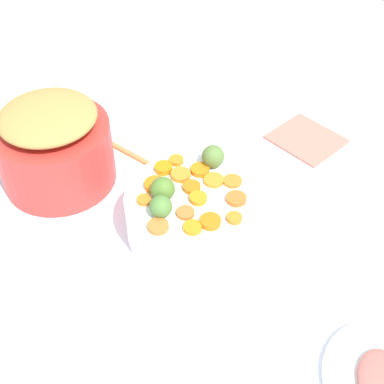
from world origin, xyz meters
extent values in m
cube|color=white|center=(0.00, 0.00, 0.01)|extent=(2.40, 2.40, 0.02)
cylinder|color=white|center=(0.02, -0.02, 0.07)|extent=(0.24, 0.24, 0.09)
cylinder|color=red|center=(0.33, -0.01, 0.09)|extent=(0.23, 0.23, 0.13)
ellipsoid|color=#AE8C47|center=(0.33, -0.01, 0.18)|extent=(0.19, 0.19, 0.05)
cylinder|color=orange|center=(-0.07, -0.01, 0.12)|extent=(0.03, 0.03, 0.01)
cylinder|color=orange|center=(0.09, -0.01, 0.12)|extent=(0.05, 0.05, 0.01)
cylinder|color=orange|center=(0.07, -0.06, 0.12)|extent=(0.04, 0.04, 0.01)
cylinder|color=orange|center=(0.04, -0.09, 0.12)|extent=(0.04, 0.04, 0.01)
cylinder|color=orange|center=(0.01, -0.02, 0.12)|extent=(0.04, 0.04, 0.01)
cylinder|color=orange|center=(0.10, -0.06, 0.12)|extent=(0.05, 0.05, 0.01)
cylinder|color=orange|center=(-0.04, 0.02, 0.12)|extent=(0.04, 0.04, 0.01)
cylinder|color=orange|center=(0.09, 0.03, 0.12)|extent=(0.03, 0.03, 0.01)
cylinder|color=orange|center=(-0.05, -0.05, 0.12)|extent=(0.04, 0.04, 0.01)
cylinder|color=orange|center=(0.03, -0.04, 0.12)|extent=(0.04, 0.04, 0.01)
cylinder|color=orange|center=(0.03, 0.07, 0.12)|extent=(0.04, 0.04, 0.01)
cylinder|color=orange|center=(-0.02, 0.04, 0.12)|extent=(0.04, 0.04, 0.01)
cylinder|color=orange|center=(0.01, 0.02, 0.12)|extent=(0.04, 0.04, 0.01)
cylinder|color=orange|center=(0.01, -0.08, 0.12)|extent=(0.05, 0.05, 0.01)
cylinder|color=orange|center=(-0.02, -0.09, 0.12)|extent=(0.05, 0.05, 0.01)
cylinder|color=orange|center=(0.09, -0.09, 0.12)|extent=(0.04, 0.04, 0.01)
sphere|color=#527B2E|center=(0.06, 0.01, 0.13)|extent=(0.04, 0.04, 0.04)
sphere|color=#518039|center=(0.04, 0.04, 0.13)|extent=(0.04, 0.04, 0.04)
sphere|color=#5A7D3A|center=(0.03, -0.12, 0.13)|extent=(0.04, 0.04, 0.04)
cube|color=#BB8042|center=(0.26, -0.15, 0.02)|extent=(0.26, 0.04, 0.01)
ellipsoid|color=#BB8042|center=(0.41, -0.17, 0.03)|extent=(0.07, 0.06, 0.01)
cube|color=tan|center=(-0.06, -0.39, 0.02)|extent=(0.17, 0.17, 0.01)
camera|label=1|loc=(-0.31, 0.54, 0.76)|focal=49.11mm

